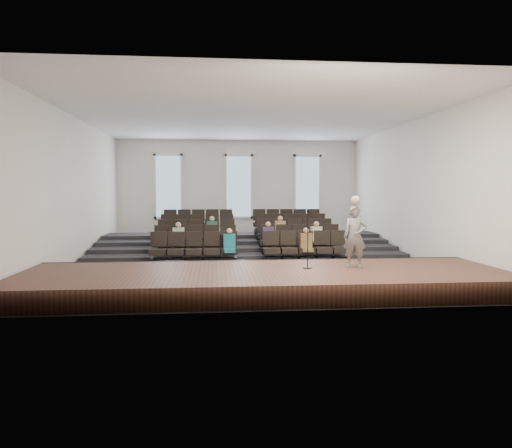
{
  "coord_description": "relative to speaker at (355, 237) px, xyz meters",
  "views": [
    {
      "loc": [
        -1.23,
        -16.04,
        2.42
      ],
      "look_at": [
        0.28,
        0.5,
        1.25
      ],
      "focal_mm": 32.0,
      "sensor_mm": 36.0,
      "label": 1
    }
  ],
  "objects": [
    {
      "name": "audience",
      "position": [
        -2.05,
        5.24,
        -0.46
      ],
      "size": [
        5.45,
        2.64,
        1.1
      ],
      "color": "#196F7D",
      "rests_on": "seating_rows"
    },
    {
      "name": "seating_rows",
      "position": [
        -2.33,
        6.33,
        -0.61
      ],
      "size": [
        6.8,
        4.7,
        1.67
      ],
      "color": "black",
      "rests_on": "ground"
    },
    {
      "name": "risers",
      "position": [
        -2.33,
        7.96,
        -1.09
      ],
      "size": [
        11.8,
        4.8,
        0.6
      ],
      "color": "black",
      "rests_on": "ground"
    },
    {
      "name": "windows",
      "position": [
        -2.33,
        11.74,
        1.41
      ],
      "size": [
        8.44,
        0.1,
        3.24
      ],
      "color": "white",
      "rests_on": "wall_back"
    },
    {
      "name": "wall_left",
      "position": [
        -8.35,
        4.79,
        1.21
      ],
      "size": [
        0.04,
        14.0,
        5.0
      ],
      "primitive_type": "cube",
      "color": "white",
      "rests_on": "ground"
    },
    {
      "name": "wall_back",
      "position": [
        -2.33,
        11.81,
        1.21
      ],
      "size": [
        12.0,
        0.04,
        5.0
      ],
      "primitive_type": "cube",
      "color": "white",
      "rests_on": "ground"
    },
    {
      "name": "ground",
      "position": [
        -2.33,
        4.79,
        -1.29
      ],
      "size": [
        14.0,
        14.0,
        0.0
      ],
      "primitive_type": "plane",
      "color": "black",
      "rests_on": "ground"
    },
    {
      "name": "ceiling",
      "position": [
        -2.33,
        4.79,
        3.72
      ],
      "size": [
        12.0,
        14.0,
        0.02
      ],
      "primitive_type": "cube",
      "color": "white",
      "rests_on": "ground"
    },
    {
      "name": "wall_right",
      "position": [
        3.69,
        4.79,
        1.21
      ],
      "size": [
        0.04,
        14.0,
        5.0
      ],
      "primitive_type": "cube",
      "color": "white",
      "rests_on": "ground"
    },
    {
      "name": "mic_stand",
      "position": [
        -1.22,
        -0.01,
        -0.35
      ],
      "size": [
        0.25,
        0.25,
        1.49
      ],
      "color": "black",
      "rests_on": "stage"
    },
    {
      "name": "stage_lip",
      "position": [
        -2.33,
        1.46,
        -1.04
      ],
      "size": [
        11.8,
        0.06,
        0.52
      ],
      "primitive_type": "cube",
      "color": "black",
      "rests_on": "ground"
    },
    {
      "name": "wall_front",
      "position": [
        -2.33,
        -2.23,
        1.21
      ],
      "size": [
        12.0,
        0.04,
        5.0
      ],
      "primitive_type": "cube",
      "color": "white",
      "rests_on": "ground"
    },
    {
      "name": "stage",
      "position": [
        -2.33,
        -0.31,
        -1.04
      ],
      "size": [
        11.8,
        3.6,
        0.5
      ],
      "primitive_type": "cube",
      "color": "#4E3121",
      "rests_on": "ground"
    },
    {
      "name": "speaker",
      "position": [
        0.0,
        0.0,
        0.0
      ],
      "size": [
        0.66,
        0.53,
        1.58
      ],
      "primitive_type": "imported",
      "rotation": [
        0.0,
        0.0,
        -0.3
      ],
      "color": "slate",
      "rests_on": "stage"
    }
  ]
}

